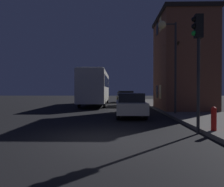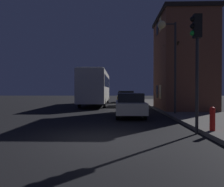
% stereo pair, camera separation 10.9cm
% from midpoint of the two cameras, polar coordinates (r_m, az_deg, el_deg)
% --- Properties ---
extents(ground_plane, '(120.00, 120.00, 0.00)m').
position_cam_midpoint_polar(ground_plane, '(7.53, -2.61, -12.13)').
color(ground_plane, black).
extents(brick_building, '(4.14, 5.64, 7.72)m').
position_cam_midpoint_polar(brick_building, '(19.15, 17.76, 7.87)').
color(brick_building, brown).
rests_on(brick_building, sidewalk).
extents(streetlamp, '(1.24, 0.54, 6.13)m').
position_cam_midpoint_polar(streetlamp, '(15.30, 14.17, 12.69)').
color(streetlamp, '#28282B').
rests_on(streetlamp, sidewalk).
extents(traffic_light, '(0.43, 0.24, 4.61)m').
position_cam_midpoint_polar(traffic_light, '(9.18, 21.17, 10.85)').
color(traffic_light, '#28282B').
rests_on(traffic_light, ground).
extents(bare_tree, '(1.73, 2.06, 4.98)m').
position_cam_midpoint_polar(bare_tree, '(16.74, 15.58, 3.48)').
color(bare_tree, '#382819').
rests_on(bare_tree, sidewalk).
extents(bus, '(2.59, 11.17, 3.72)m').
position_cam_midpoint_polar(bus, '(24.43, -4.48, 2.07)').
color(bus, beige).
rests_on(bus, ground).
extents(car_near_lane, '(1.76, 4.80, 1.51)m').
position_cam_midpoint_polar(car_near_lane, '(14.06, 4.55, -2.83)').
color(car_near_lane, beige).
rests_on(car_near_lane, ground).
extents(car_mid_lane, '(1.74, 4.30, 1.63)m').
position_cam_midpoint_polar(car_mid_lane, '(23.22, 3.39, -1.24)').
color(car_mid_lane, black).
rests_on(car_mid_lane, ground).
extents(car_far_lane, '(1.84, 3.95, 1.42)m').
position_cam_midpoint_polar(car_far_lane, '(30.21, 2.85, -0.95)').
color(car_far_lane, olive).
rests_on(car_far_lane, ground).
extents(fire_hydrant, '(0.21, 0.21, 0.91)m').
position_cam_midpoint_polar(fire_hydrant, '(9.11, 24.74, -5.86)').
color(fire_hydrant, red).
rests_on(fire_hydrant, sidewalk).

